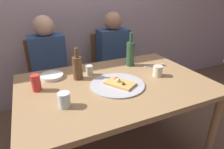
{
  "coord_description": "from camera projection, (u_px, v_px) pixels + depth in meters",
  "views": [
    {
      "loc": [
        -0.58,
        -1.22,
        1.4
      ],
      "look_at": [
        -0.01,
        0.05,
        0.78
      ],
      "focal_mm": 30.62,
      "sensor_mm": 36.0,
      "label": 1
    }
  ],
  "objects": [
    {
      "name": "dining_table",
      "position": [
        116.0,
        91.0,
        1.54
      ],
      "size": [
        1.48,
        0.99,
        0.73
      ],
      "color": "#99754C",
      "rests_on": "ground_plane"
    },
    {
      "name": "pizza_tray",
      "position": [
        117.0,
        85.0,
        1.46
      ],
      "size": [
        0.42,
        0.42,
        0.01
      ],
      "primitive_type": "cylinder",
      "color": "#ADADB2",
      "rests_on": "dining_table"
    },
    {
      "name": "pizza_slice_last",
      "position": [
        120.0,
        83.0,
        1.45
      ],
      "size": [
        0.23,
        0.26,
        0.05
      ],
      "color": "tan",
      "rests_on": "pizza_tray"
    },
    {
      "name": "wine_bottle",
      "position": [
        130.0,
        53.0,
        1.8
      ],
      "size": [
        0.08,
        0.08,
        0.32
      ],
      "color": "#2D5133",
      "rests_on": "dining_table"
    },
    {
      "name": "beer_bottle",
      "position": [
        77.0,
        67.0,
        1.53
      ],
      "size": [
        0.08,
        0.08,
        0.26
      ],
      "color": "brown",
      "rests_on": "dining_table"
    },
    {
      "name": "tumbler_near",
      "position": [
        89.0,
        70.0,
        1.62
      ],
      "size": [
        0.06,
        0.06,
        0.09
      ],
      "primitive_type": "cylinder",
      "color": "beige",
      "rests_on": "dining_table"
    },
    {
      "name": "tumbler_far",
      "position": [
        158.0,
        71.0,
        1.6
      ],
      "size": [
        0.08,
        0.08,
        0.09
      ],
      "primitive_type": "cylinder",
      "color": "beige",
      "rests_on": "dining_table"
    },
    {
      "name": "wine_glass",
      "position": [
        64.0,
        100.0,
        1.18
      ],
      "size": [
        0.08,
        0.08,
        0.1
      ],
      "primitive_type": "cylinder",
      "color": "silver",
      "rests_on": "dining_table"
    },
    {
      "name": "soda_can",
      "position": [
        36.0,
        83.0,
        1.36
      ],
      "size": [
        0.07,
        0.07,
        0.12
      ],
      "primitive_type": "cylinder",
      "color": "red",
      "rests_on": "dining_table"
    },
    {
      "name": "plate_stack",
      "position": [
        52.0,
        76.0,
        1.58
      ],
      "size": [
        0.19,
        0.19,
        0.03
      ],
      "primitive_type": "cylinder",
      "color": "white",
      "rests_on": "dining_table"
    },
    {
      "name": "table_knife",
      "position": [
        154.0,
        65.0,
        1.83
      ],
      "size": [
        0.22,
        0.03,
        0.01
      ],
      "primitive_type": "cube",
      "rotation": [
        0.0,
        0.0,
        3.08
      ],
      "color": "#B7B7BC",
      "rests_on": "dining_table"
    },
    {
      "name": "chair_left",
      "position": [
        50.0,
        74.0,
        2.18
      ],
      "size": [
        0.44,
        0.44,
        0.9
      ],
      "rotation": [
        0.0,
        0.0,
        3.14
      ],
      "color": "brown",
      "rests_on": "ground_plane"
    },
    {
      "name": "chair_right",
      "position": [
        111.0,
        64.0,
        2.47
      ],
      "size": [
        0.44,
        0.44,
        0.9
      ],
      "rotation": [
        0.0,
        0.0,
        3.14
      ],
      "color": "brown",
      "rests_on": "ground_plane"
    },
    {
      "name": "guest_in_sweater",
      "position": [
        50.0,
        68.0,
        2.01
      ],
      "size": [
        0.36,
        0.56,
        1.17
      ],
      "rotation": [
        0.0,
        0.0,
        3.14
      ],
      "color": "navy",
      "rests_on": "ground_plane"
    },
    {
      "name": "guest_in_beanie",
      "position": [
        116.0,
        58.0,
        2.29
      ],
      "size": [
        0.36,
        0.56,
        1.17
      ],
      "rotation": [
        0.0,
        0.0,
        3.14
      ],
      "color": "navy",
      "rests_on": "ground_plane"
    }
  ]
}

